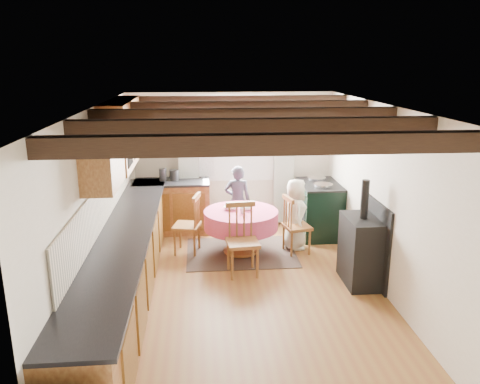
{
  "coord_description": "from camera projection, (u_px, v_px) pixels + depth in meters",
  "views": [
    {
      "loc": [
        -0.55,
        -5.6,
        2.94
      ],
      "look_at": [
        0.0,
        0.8,
        1.15
      ],
      "focal_mm": 35.64,
      "sensor_mm": 36.0,
      "label": 1
    }
  ],
  "objects": [
    {
      "name": "floor",
      "position": [
        245.0,
        293.0,
        6.2
      ],
      "size": [
        3.6,
        5.5,
        0.0
      ],
      "primitive_type": "cube",
      "color": "olive",
      "rests_on": "ground"
    },
    {
      "name": "ceiling",
      "position": [
        246.0,
        107.0,
        5.56
      ],
      "size": [
        3.6,
        5.5,
        0.0
      ],
      "primitive_type": "cube",
      "color": "white",
      "rests_on": "ground"
    },
    {
      "name": "wall_back",
      "position": [
        231.0,
        160.0,
        8.52
      ],
      "size": [
        3.6,
        0.0,
        2.4
      ],
      "primitive_type": "cube",
      "color": "silver",
      "rests_on": "ground"
    },
    {
      "name": "wall_front",
      "position": [
        285.0,
        324.0,
        3.24
      ],
      "size": [
        3.6,
        0.0,
        2.4
      ],
      "primitive_type": "cube",
      "color": "silver",
      "rests_on": "ground"
    },
    {
      "name": "wall_left",
      "position": [
        97.0,
        209.0,
        5.73
      ],
      "size": [
        0.0,
        5.5,
        2.4
      ],
      "primitive_type": "cube",
      "color": "silver",
      "rests_on": "ground"
    },
    {
      "name": "wall_right",
      "position": [
        387.0,
        202.0,
        6.03
      ],
      "size": [
        0.0,
        5.5,
        2.4
      ],
      "primitive_type": "cube",
      "color": "silver",
      "rests_on": "ground"
    },
    {
      "name": "beam_a",
      "position": [
        271.0,
        144.0,
        3.67
      ],
      "size": [
        3.6,
        0.16,
        0.16
      ],
      "primitive_type": "cube",
      "color": "black",
      "rests_on": "ceiling"
    },
    {
      "name": "beam_b",
      "position": [
        256.0,
        127.0,
        4.63
      ],
      "size": [
        3.6,
        0.16,
        0.16
      ],
      "primitive_type": "cube",
      "color": "black",
      "rests_on": "ceiling"
    },
    {
      "name": "beam_c",
      "position": [
        246.0,
        115.0,
        5.59
      ],
      "size": [
        3.6,
        0.16,
        0.16
      ],
      "primitive_type": "cube",
      "color": "black",
      "rests_on": "ceiling"
    },
    {
      "name": "beam_d",
      "position": [
        239.0,
        107.0,
        6.54
      ],
      "size": [
        3.6,
        0.16,
        0.16
      ],
      "primitive_type": "cube",
      "color": "black",
      "rests_on": "ceiling"
    },
    {
      "name": "beam_e",
      "position": [
        233.0,
        101.0,
        7.5
      ],
      "size": [
        3.6,
        0.16,
        0.16
      ],
      "primitive_type": "cube",
      "color": "black",
      "rests_on": "ceiling"
    },
    {
      "name": "splash_left",
      "position": [
        103.0,
        202.0,
        6.02
      ],
      "size": [
        0.02,
        4.5,
        0.55
      ],
      "primitive_type": "cube",
      "color": "beige",
      "rests_on": "wall_left"
    },
    {
      "name": "splash_back",
      "position": [
        174.0,
        161.0,
        8.42
      ],
      "size": [
        1.4,
        0.02,
        0.55
      ],
      "primitive_type": "cube",
      "color": "beige",
      "rests_on": "wall_back"
    },
    {
      "name": "base_cabinet_left",
      "position": [
        126.0,
        266.0,
        5.96
      ],
      "size": [
        0.6,
        5.3,
        0.88
      ],
      "primitive_type": "cube",
      "color": "#A2763E",
      "rests_on": "floor"
    },
    {
      "name": "base_cabinet_back",
      "position": [
        172.0,
        207.0,
        8.35
      ],
      "size": [
        1.3,
        0.6,
        0.88
      ],
      "primitive_type": "cube",
      "color": "#A2763E",
      "rests_on": "floor"
    },
    {
      "name": "worktop_left",
      "position": [
        126.0,
        232.0,
        5.84
      ],
      "size": [
        0.64,
        5.3,
        0.04
      ],
      "primitive_type": "cube",
      "color": "black",
      "rests_on": "base_cabinet_left"
    },
    {
      "name": "worktop_back",
      "position": [
        171.0,
        182.0,
        8.21
      ],
      "size": [
        1.3,
        0.64,
        0.04
      ],
      "primitive_type": "cube",
      "color": "black",
      "rests_on": "base_cabinet_back"
    },
    {
      "name": "wall_cabinet_glass",
      "position": [
        122.0,
        132.0,
        6.7
      ],
      "size": [
        0.34,
        1.8,
        0.9
      ],
      "primitive_type": "cube",
      "color": "#A2763E",
      "rests_on": "wall_left"
    },
    {
      "name": "wall_cabinet_solid",
      "position": [
        102.0,
        157.0,
        5.27
      ],
      "size": [
        0.34,
        0.9,
        0.7
      ],
      "primitive_type": "cube",
      "color": "#A2763E",
      "rests_on": "wall_left"
    },
    {
      "name": "window_frame",
      "position": [
        236.0,
        138.0,
        8.41
      ],
      "size": [
        1.34,
        0.03,
        1.54
      ],
      "primitive_type": "cube",
      "color": "white",
      "rests_on": "wall_back"
    },
    {
      "name": "window_pane",
      "position": [
        236.0,
        138.0,
        8.41
      ],
      "size": [
        1.2,
        0.01,
        1.4
      ],
      "primitive_type": "cube",
      "color": "white",
      "rests_on": "wall_back"
    },
    {
      "name": "curtain_left",
      "position": [
        189.0,
        168.0,
        8.39
      ],
      "size": [
        0.35,
        0.1,
        2.1
      ],
      "primitive_type": "cube",
      "color": "silver",
      "rests_on": "wall_back"
    },
    {
      "name": "curtain_right",
      "position": [
        284.0,
        166.0,
        8.53
      ],
      "size": [
        0.35,
        0.1,
        2.1
      ],
      "primitive_type": "cube",
      "color": "silver",
      "rests_on": "wall_back"
    },
    {
      "name": "curtain_rod",
      "position": [
        237.0,
        104.0,
        8.17
      ],
      "size": [
        2.0,
        0.03,
        0.03
      ],
      "primitive_type": "cylinder",
      "rotation": [
        0.0,
        1.57,
        0.0
      ],
      "color": "black",
      "rests_on": "wall_back"
    },
    {
      "name": "wall_picture",
      "position": [
        336.0,
        135.0,
        8.1
      ],
      "size": [
        0.04,
        0.5,
        0.6
      ],
      "primitive_type": "cube",
      "color": "gold",
      "rests_on": "wall_right"
    },
    {
      "name": "wall_plate",
      "position": [
        290.0,
        132.0,
        8.45
      ],
      "size": [
        0.3,
        0.02,
        0.3
      ],
      "primitive_type": "cylinder",
      "rotation": [
        1.57,
        0.0,
        0.0
      ],
      "color": "silver",
      "rests_on": "wall_back"
    },
    {
      "name": "rug",
      "position": [
        241.0,
        252.0,
        7.51
      ],
      "size": [
        1.7,
        1.32,
        0.01
      ],
      "primitive_type": "cube",
      "color": "#3E2926",
      "rests_on": "floor"
    },
    {
      "name": "dining_table",
      "position": [
        241.0,
        232.0,
        7.42
      ],
      "size": [
        1.15,
        1.15,
        0.69
      ],
      "primitive_type": null,
      "color": "#DC426E",
      "rests_on": "floor"
    },
    {
      "name": "chair_near",
      "position": [
        243.0,
        240.0,
        6.63
      ],
      "size": [
        0.48,
        0.5,
        1.02
      ],
      "primitive_type": null,
      "rotation": [
        0.0,
        0.0,
        0.09
      ],
      "color": "brown",
      "rests_on": "floor"
    },
    {
      "name": "chair_left",
      "position": [
        187.0,
        224.0,
        7.4
      ],
      "size": [
        0.51,
        0.49,
        0.95
      ],
      "primitive_type": null,
      "rotation": [
        0.0,
        0.0,
        -1.79
      ],
      "color": "brown",
      "rests_on": "floor"
    },
    {
      "name": "chair_right",
      "position": [
        297.0,
        224.0,
        7.41
      ],
      "size": [
        0.49,
        0.48,
        0.93
      ],
      "primitive_type": null,
      "rotation": [
        0.0,
        0.0,
        1.79
      ],
      "color": "brown",
      "rests_on": "floor"
    },
    {
      "name": "aga_range",
      "position": [
        319.0,
        208.0,
        8.19
      ],
      "size": [
        0.66,
        1.01,
        0.93
      ],
      "primitive_type": null,
      "color": "black",
      "rests_on": "floor"
    },
    {
      "name": "cast_iron_stove",
      "position": [
        362.0,
        233.0,
        6.32
      ],
      "size": [
        0.43,
        0.72,
        1.44
      ],
      "primitive_type": null,
      "color": "black",
      "rests_on": "floor"
    },
    {
      "name": "child_far",
      "position": [
        237.0,
        201.0,
        8.11
      ],
      "size": [
        0.48,
        0.34,
        1.23
      ],
      "primitive_type": "imported",
      "rotation": [
        0.0,
        0.0,
        3.04
      ],
      "color": "#31313F",
      "rests_on": "floor"
    },
    {
      "name": "child_right",
      "position": [
        295.0,
        214.0,
        7.56
      ],
      "size": [
        0.37,
        0.56,
        1.14
      ],
      "primitive_type": "imported",
      "rotation": [
        0.0,
        0.0,
        1.56
      ],
      "color": "silver",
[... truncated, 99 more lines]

